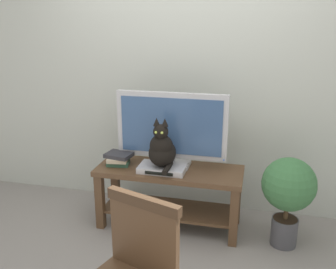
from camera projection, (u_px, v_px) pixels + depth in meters
back_wall at (190, 63)px, 3.47m from camera, size 7.00×0.12×2.80m
tv_stand at (169, 186)px, 3.30m from camera, size 1.27×0.47×0.55m
tv at (171, 128)px, 3.21m from camera, size 0.97×0.20×0.66m
media_box at (162, 168)px, 3.19m from camera, size 0.40×0.24×0.05m
cat at (162, 149)px, 3.12m from camera, size 0.23×0.34×0.43m
book_stack at (118, 159)px, 3.31m from camera, size 0.25×0.21×0.11m
potted_plant at (288, 190)px, 2.97m from camera, size 0.43×0.43×0.76m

